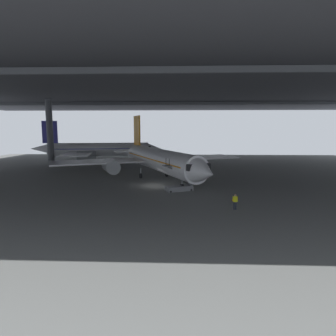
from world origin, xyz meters
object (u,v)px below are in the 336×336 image
object	(u,v)px
boarding_stairs	(179,186)
baggage_tug	(110,170)
crew_worker_near_nose	(235,201)
airplane_distant	(97,149)
airplane_main	(158,160)
traffic_cone_orange	(233,199)
crew_worker_by_stairs	(191,180)

from	to	relation	value
boarding_stairs	baggage_tug	distance (m)	22.01
boarding_stairs	crew_worker_near_nose	size ratio (longest dim) A/B	2.74
airplane_distant	airplane_main	bearing A→B (deg)	-55.24
airplane_distant	boarding_stairs	bearing A→B (deg)	-58.52
crew_worker_near_nose	airplane_distant	world-z (taller)	airplane_distant
traffic_cone_orange	baggage_tug	bearing A→B (deg)	132.03
boarding_stairs	baggage_tug	bearing A→B (deg)	128.84
boarding_stairs	traffic_cone_orange	size ratio (longest dim) A/B	7.71
boarding_stairs	traffic_cone_orange	world-z (taller)	boarding_stairs
airplane_main	baggage_tug	bearing A→B (deg)	142.56
boarding_stairs	crew_worker_near_nose	distance (m)	11.11
crew_worker_near_nose	traffic_cone_orange	xyz separation A→B (m)	(0.52, 3.80, -0.67)
airplane_main	traffic_cone_orange	distance (m)	18.29
airplane_distant	traffic_cone_orange	xyz separation A→B (m)	(28.10, -40.60, -3.01)
boarding_stairs	traffic_cone_orange	xyz separation A→B (m)	(6.60, -5.49, -0.44)
baggage_tug	airplane_distant	bearing A→B (deg)	113.18
crew_worker_near_nose	airplane_distant	xyz separation A→B (m)	(-27.57, 44.40, 2.33)
crew_worker_near_nose	crew_worker_by_stairs	world-z (taller)	crew_worker_by_stairs
baggage_tug	traffic_cone_orange	bearing A→B (deg)	-47.97
airplane_main	traffic_cone_orange	size ratio (longest dim) A/B	56.94
crew_worker_near_nose	crew_worker_by_stairs	size ratio (longest dim) A/B	0.97
airplane_main	boarding_stairs	bearing A→B (deg)	-68.83
boarding_stairs	airplane_distant	size ratio (longest dim) A/B	0.14
airplane_main	crew_worker_near_nose	bearing A→B (deg)	-62.50
airplane_main	baggage_tug	xyz separation A→B (m)	(-10.18, 7.80, -2.90)
crew_worker_by_stairs	airplane_distant	bearing A→B (deg)	126.09
crew_worker_near_nose	baggage_tug	distance (m)	33.08
airplane_distant	traffic_cone_orange	distance (m)	49.46
crew_worker_by_stairs	baggage_tug	bearing A→B (deg)	138.05
traffic_cone_orange	crew_worker_by_stairs	bearing A→B (deg)	118.97
boarding_stairs	crew_worker_by_stairs	world-z (taller)	boarding_stairs
boarding_stairs	airplane_distant	world-z (taller)	airplane_distant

